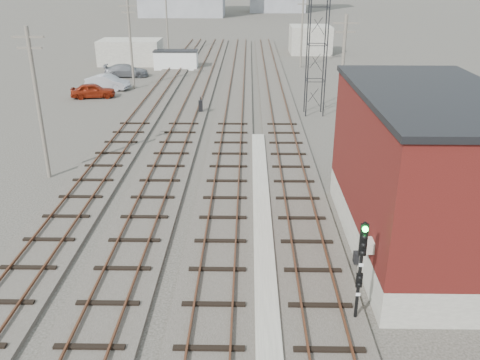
{
  "coord_description": "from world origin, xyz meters",
  "views": [
    {
      "loc": [
        -0.24,
        -8.78,
        11.91
      ],
      "look_at": [
        -0.63,
        14.45,
        2.2
      ],
      "focal_mm": 38.0,
      "sensor_mm": 36.0,
      "label": 1
    }
  ],
  "objects_px": {
    "signal_mast": "(361,266)",
    "car_silver": "(108,82)",
    "car_grey": "(126,71)",
    "switch_stand": "(201,106)",
    "site_trailer": "(176,60)",
    "car_red": "(93,91)"
  },
  "relations": [
    {
      "from": "switch_stand",
      "to": "site_trailer",
      "type": "relative_size",
      "value": 0.25
    },
    {
      "from": "switch_stand",
      "to": "car_grey",
      "type": "height_order",
      "value": "switch_stand"
    },
    {
      "from": "signal_mast",
      "to": "car_silver",
      "type": "bearing_deg",
      "value": 116.29
    },
    {
      "from": "signal_mast",
      "to": "switch_stand",
      "type": "height_order",
      "value": "signal_mast"
    },
    {
      "from": "car_red",
      "to": "car_silver",
      "type": "bearing_deg",
      "value": -17.6
    },
    {
      "from": "car_silver",
      "to": "car_red",
      "type": "bearing_deg",
      "value": -171.87
    },
    {
      "from": "signal_mast",
      "to": "car_silver",
      "type": "xyz_separation_m",
      "value": [
        -18.87,
        38.2,
        -1.61
      ]
    },
    {
      "from": "site_trailer",
      "to": "car_grey",
      "type": "distance_m",
      "value": 7.37
    },
    {
      "from": "signal_mast",
      "to": "car_grey",
      "type": "distance_m",
      "value": 48.62
    },
    {
      "from": "signal_mast",
      "to": "car_grey",
      "type": "relative_size",
      "value": 0.79
    },
    {
      "from": "car_red",
      "to": "car_silver",
      "type": "distance_m",
      "value": 3.86
    },
    {
      "from": "switch_stand",
      "to": "car_red",
      "type": "bearing_deg",
      "value": 138.25
    },
    {
      "from": "site_trailer",
      "to": "car_red",
      "type": "bearing_deg",
      "value": -111.88
    },
    {
      "from": "car_red",
      "to": "switch_stand",
      "type": "bearing_deg",
      "value": -127.66
    },
    {
      "from": "car_silver",
      "to": "signal_mast",
      "type": "bearing_deg",
      "value": -138.34
    },
    {
      "from": "signal_mast",
      "to": "car_grey",
      "type": "xyz_separation_m",
      "value": [
        -18.42,
        44.96,
        -1.64
      ]
    },
    {
      "from": "switch_stand",
      "to": "site_trailer",
      "type": "distance_m",
      "value": 22.14
    },
    {
      "from": "car_grey",
      "to": "site_trailer",
      "type": "bearing_deg",
      "value": -50.67
    },
    {
      "from": "switch_stand",
      "to": "car_silver",
      "type": "distance_m",
      "value": 14.39
    },
    {
      "from": "signal_mast",
      "to": "switch_stand",
      "type": "bearing_deg",
      "value": 105.93
    },
    {
      "from": "site_trailer",
      "to": "switch_stand",
      "type": "bearing_deg",
      "value": -77.39
    },
    {
      "from": "site_trailer",
      "to": "car_grey",
      "type": "bearing_deg",
      "value": -135.8
    }
  ]
}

